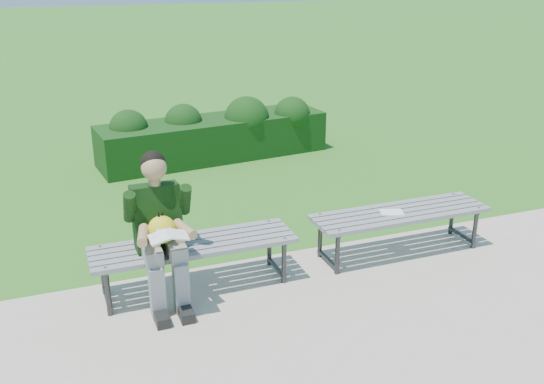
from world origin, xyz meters
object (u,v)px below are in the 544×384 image
(bench_left, at_px, (194,248))
(seated_boy, at_px, (160,226))
(bench_right, at_px, (400,216))
(hedge, at_px, (216,133))
(paper_sheet, at_px, (392,212))

(bench_left, distance_m, seated_boy, 0.43)
(bench_right, distance_m, seated_boy, 2.41)
(seated_boy, bearing_deg, bench_left, 17.41)
(hedge, xyz_separation_m, seated_boy, (-1.57, -3.87, 0.33))
(seated_boy, distance_m, paper_sheet, 2.30)
(seated_boy, height_order, paper_sheet, seated_boy)
(paper_sheet, bearing_deg, seated_boy, -178.16)
(paper_sheet, bearing_deg, bench_left, 179.41)
(bench_left, relative_size, seated_boy, 1.37)
(bench_right, xyz_separation_m, paper_sheet, (-0.10, 0.00, 0.06))
(bench_left, height_order, bench_right, same)
(hedge, distance_m, seated_boy, 4.19)
(bench_left, xyz_separation_m, seated_boy, (-0.30, -0.09, 0.30))
(bench_right, relative_size, paper_sheet, 6.94)
(bench_left, relative_size, paper_sheet, 6.94)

